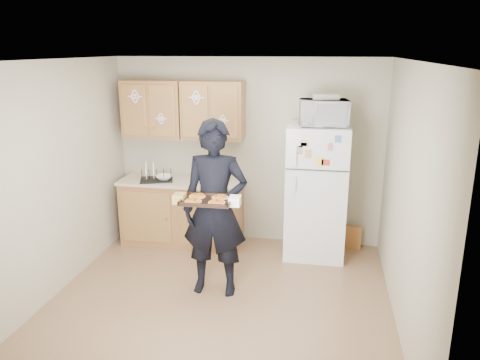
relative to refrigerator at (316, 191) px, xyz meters
name	(u,v)px	position (x,y,z in m)	size (l,w,h in m)	color
floor	(219,302)	(-0.95, -1.43, -0.85)	(3.60, 3.60, 0.00)	brown
ceiling	(216,60)	(-0.95, -1.43, 1.65)	(3.60, 3.60, 0.00)	silver
wall_back	(248,152)	(-0.95, 0.37, 0.40)	(3.60, 0.04, 2.50)	#AAA28A
wall_front	(153,272)	(-0.95, -3.23, 0.40)	(3.60, 0.04, 2.50)	#AAA28A
wall_left	(52,181)	(-2.75, -1.43, 0.40)	(0.04, 3.60, 2.50)	#AAA28A
wall_right	(407,200)	(0.85, -1.43, 0.40)	(0.04, 3.60, 2.50)	#AAA28A
refrigerator	(316,191)	(0.00, 0.00, 0.00)	(0.75, 0.70, 1.70)	white
base_cabinet	(183,213)	(-1.80, 0.05, -0.42)	(1.60, 0.60, 0.86)	olive
countertop	(181,181)	(-1.80, 0.05, 0.03)	(1.64, 0.64, 0.04)	#C6B798
upper_cab_left	(153,109)	(-2.20, 0.18, 0.98)	(0.80, 0.33, 0.75)	olive
upper_cab_right	(213,110)	(-1.38, 0.18, 0.98)	(0.80, 0.33, 0.75)	olive
cereal_box	(353,237)	(0.52, 0.24, -0.69)	(0.20, 0.07, 0.32)	#C19244
person	(215,209)	(-1.04, -1.18, 0.11)	(0.70, 0.46, 1.92)	black
baking_tray	(207,201)	(-1.05, -1.48, 0.30)	(0.50, 0.37, 0.04)	black
pizza_front_left	(193,201)	(-1.16, -1.57, 0.32)	(0.17, 0.17, 0.02)	orange
pizza_front_right	(217,202)	(-0.93, -1.56, 0.32)	(0.17, 0.17, 0.02)	orange
pizza_back_left	(197,196)	(-1.17, -1.40, 0.32)	(0.17, 0.17, 0.02)	orange
pizza_back_right	(220,197)	(-0.93, -1.40, 0.32)	(0.17, 0.17, 0.02)	orange
microwave	(324,113)	(0.05, -0.05, 1.01)	(0.57, 0.39, 0.31)	white
foil_pan	(326,97)	(0.06, -0.02, 1.20)	(0.31, 0.22, 0.07)	silver
dish_rack	(156,174)	(-2.12, -0.04, 0.13)	(0.42, 0.32, 0.17)	black
bowl	(164,177)	(-2.01, -0.04, 0.10)	(0.22, 0.22, 0.05)	white
soap_bottle	(222,176)	(-1.22, -0.01, 0.14)	(0.08, 0.09, 0.19)	white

